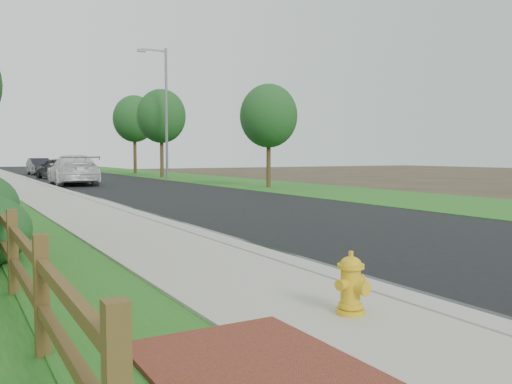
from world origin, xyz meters
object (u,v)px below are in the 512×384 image
fire_hydrant (351,285)px  white_suv (73,170)px  dark_car_mid (57,168)px  streetlight (164,106)px

fire_hydrant → white_suv: (2.62, 28.17, 0.47)m
fire_hydrant → dark_car_mid: (3.07, 36.29, 0.38)m
fire_hydrant → streetlight: streetlight is taller
dark_car_mid → streetlight: 9.01m
fire_hydrant → white_suv: bearing=84.7°
fire_hydrant → streetlight: (9.52, 31.76, 4.74)m
fire_hydrant → dark_car_mid: dark_car_mid is taller
dark_car_mid → white_suv: bearing=75.4°
white_suv → streetlight: streetlight is taller
fire_hydrant → white_suv: 28.30m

